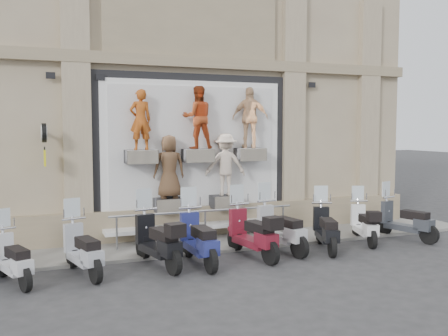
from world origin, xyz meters
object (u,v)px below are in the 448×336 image
Objects in this scene: clock_sign_bracket at (44,139)px; scooter_c at (83,239)px; scooter_d at (157,229)px; scooter_f at (252,223)px; scooter_i at (364,216)px; guard_rail at (205,227)px; scooter_j at (406,212)px; scooter_b at (13,248)px; scooter_h at (326,220)px; scooter_e at (199,228)px; scooter_g at (280,219)px.

clock_sign_bracket is 2.98m from scooter_c.
scooter_f is (2.27, -0.05, -0.00)m from scooter_d.
scooter_f is at bearing -155.92° from scooter_i.
scooter_c is 0.93× the size of scooter_f.
scooter_j is at bearing -15.26° from guard_rail.
scooter_b is 7.23m from scooter_h.
guard_rail is 2.44× the size of scooter_e.
scooter_b is 0.85× the size of scooter_d.
scooter_j is at bearing 1.45° from scooter_e.
scooter_f is at bearing -13.90° from scooter_c.
scooter_f is 0.91m from scooter_g.
scooter_c is at bearing -16.01° from scooter_b.
scooter_b is 0.92× the size of scooter_j.
scooter_e is 6.08m from scooter_j.
scooter_g is (2.24, 0.36, -0.01)m from scooter_e.
scooter_b is at bearing -159.15° from scooter_h.
guard_rail is at bearing 127.29° from scooter_g.
scooter_h is (1.15, -0.28, -0.05)m from scooter_g.
scooter_b is 8.65m from scooter_i.
guard_rail is 3.12m from scooter_h.
scooter_j is (9.21, -1.92, -2.02)m from clock_sign_bracket.
scooter_i is at bearing -8.51° from scooter_g.
scooter_f is 1.07× the size of scooter_h.
clock_sign_bracket is at bearing -177.71° from scooter_h.
guard_rail is at bearing 64.97° from scooter_e.
scooter_e is at bearing -113.72° from guard_rail.
guard_rail is 1.94m from scooter_e.
scooter_g is at bearing -159.74° from scooter_i.
scooter_d is at bearing -42.60° from clock_sign_bracket.
scooter_g is at bearing -8.73° from scooter_d.
scooter_f is 2.03m from scooter_h.
clock_sign_bracket reaches higher than scooter_h.
scooter_e is 1.08× the size of scooter_h.
scooter_j is (6.07, 0.29, -0.06)m from scooter_e.
scooter_h reaches higher than scooter_c.
scooter_i is (7.30, 0.30, -0.04)m from scooter_c.
scooter_i is (4.03, -1.33, 0.27)m from guard_rail.
guard_rail is at bearing -179.14° from scooter_i.
scooter_j reaches higher than guard_rail.
scooter_g is at bearing 7.82° from scooter_e.
scooter_h is 2.69m from scooter_j.
scooter_c is at bearing 173.32° from scooter_g.
scooter_b is at bearing 170.07° from scooter_c.
scooter_d reaches higher than guard_rail.
scooter_j is at bearing -11.28° from scooter_d.
scooter_f reaches higher than scooter_g.
scooter_c reaches higher than scooter_i.
scooter_c is 5.89m from scooter_h.
scooter_d is 2.27m from scooter_f.
guard_rail is 3.66m from scooter_c.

